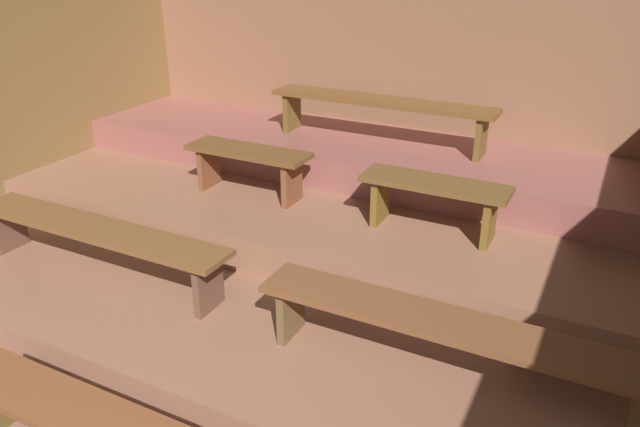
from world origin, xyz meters
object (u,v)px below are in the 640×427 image
at_px(bench_lower_right, 446,331).
at_px(bench_upper_center, 381,107).
at_px(bench_lower_left, 97,235).
at_px(bench_middle_left, 248,161).
at_px(bench_middle_right, 434,194).

xyz_separation_m(bench_lower_right, bench_upper_center, (-1.31, 2.25, 0.55)).
bearing_deg(bench_lower_left, bench_middle_left, 68.98).
distance_m(bench_lower_left, bench_middle_left, 1.35).
relative_size(bench_lower_right, bench_middle_right, 2.03).
xyz_separation_m(bench_middle_left, bench_middle_right, (1.58, 0.00, 0.00)).
height_order(bench_lower_left, bench_upper_center, bench_upper_center).
relative_size(bench_lower_right, bench_upper_center, 1.05).
height_order(bench_lower_right, bench_upper_center, bench_upper_center).
distance_m(bench_lower_left, bench_lower_right, 2.53).
relative_size(bench_lower_left, bench_middle_right, 2.03).
bearing_deg(bench_middle_left, bench_lower_right, -31.09).
bearing_deg(bench_upper_center, bench_middle_left, -126.52).
relative_size(bench_middle_left, bench_middle_right, 1.00).
height_order(bench_lower_left, bench_middle_right, bench_middle_right).
bearing_deg(bench_lower_left, bench_middle_right, 31.09).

